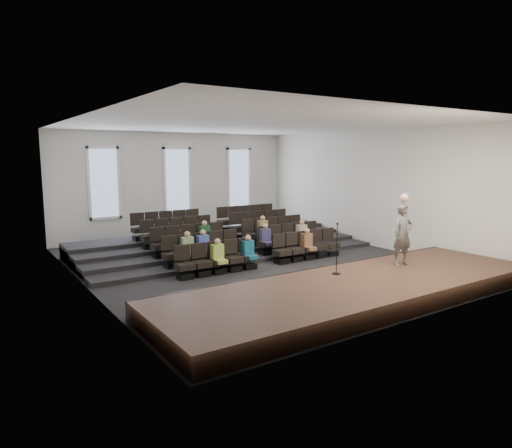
# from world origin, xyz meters

# --- Properties ---
(ground) EXTENTS (14.00, 14.00, 0.00)m
(ground) POSITION_xyz_m (0.00, 0.00, 0.00)
(ground) COLOR black
(ground) RESTS_ON ground
(ceiling) EXTENTS (12.00, 14.00, 0.02)m
(ceiling) POSITION_xyz_m (0.00, 0.00, 5.01)
(ceiling) COLOR white
(ceiling) RESTS_ON ground
(wall_back) EXTENTS (12.00, 0.04, 5.00)m
(wall_back) POSITION_xyz_m (0.00, 7.02, 2.50)
(wall_back) COLOR silver
(wall_back) RESTS_ON ground
(wall_front) EXTENTS (12.00, 0.04, 5.00)m
(wall_front) POSITION_xyz_m (0.00, -7.02, 2.50)
(wall_front) COLOR silver
(wall_front) RESTS_ON ground
(wall_left) EXTENTS (0.04, 14.00, 5.00)m
(wall_left) POSITION_xyz_m (-6.02, 0.00, 2.50)
(wall_left) COLOR silver
(wall_left) RESTS_ON ground
(wall_right) EXTENTS (0.04, 14.00, 5.00)m
(wall_right) POSITION_xyz_m (6.02, 0.00, 2.50)
(wall_right) COLOR silver
(wall_right) RESTS_ON ground
(stage) EXTENTS (11.80, 3.60, 0.50)m
(stage) POSITION_xyz_m (0.00, -5.10, 0.25)
(stage) COLOR #40271B
(stage) RESTS_ON ground
(stage_lip) EXTENTS (11.80, 0.06, 0.52)m
(stage_lip) POSITION_xyz_m (0.00, -3.33, 0.25)
(stage_lip) COLOR black
(stage_lip) RESTS_ON ground
(risers) EXTENTS (11.80, 4.80, 0.60)m
(risers) POSITION_xyz_m (0.00, 3.17, 0.20)
(risers) COLOR black
(risers) RESTS_ON ground
(seating_rows) EXTENTS (6.80, 4.70, 1.67)m
(seating_rows) POSITION_xyz_m (-0.00, 1.54, 0.68)
(seating_rows) COLOR black
(seating_rows) RESTS_ON ground
(windows) EXTENTS (8.44, 0.10, 3.24)m
(windows) POSITION_xyz_m (0.00, 6.95, 2.70)
(windows) COLOR white
(windows) RESTS_ON wall_back
(audience) EXTENTS (5.45, 2.64, 1.10)m
(audience) POSITION_xyz_m (-0.21, 0.34, 0.81)
(audience) COLOR #A2BE4C
(audience) RESTS_ON seating_rows
(speaker) EXTENTS (0.77, 0.56, 1.93)m
(speaker) POSITION_xyz_m (2.50, -4.50, 1.47)
(speaker) COLOR #52504E
(speaker) RESTS_ON stage
(mic_stand) EXTENTS (0.25, 0.25, 1.51)m
(mic_stand) POSITION_xyz_m (0.00, -4.19, 0.95)
(mic_stand) COLOR black
(mic_stand) RESTS_ON stage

